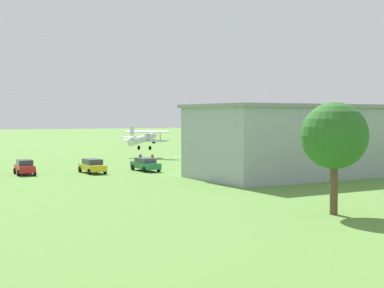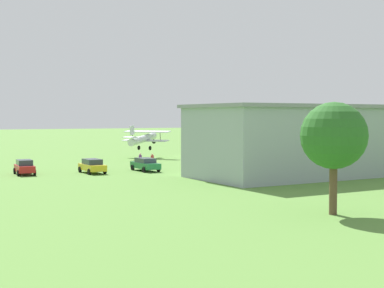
{
  "view_description": "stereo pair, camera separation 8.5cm",
  "coord_description": "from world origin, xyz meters",
  "views": [
    {
      "loc": [
        41.07,
        81.05,
        6.24
      ],
      "look_at": [
        5.57,
        10.43,
        2.44
      ],
      "focal_mm": 54.31,
      "sensor_mm": 36.0,
      "label": 1
    },
    {
      "loc": [
        41.0,
        81.08,
        6.24
      ],
      "look_at": [
        5.57,
        10.43,
        2.44
      ],
      "focal_mm": 54.31,
      "sensor_mm": 36.0,
      "label": 2
    }
  ],
  "objects": [
    {
      "name": "car_red",
      "position": [
        29.36,
        18.04,
        0.83
      ],
      "size": [
        2.0,
        4.02,
        1.6
      ],
      "color": "red",
      "rests_on": "ground_plane"
    },
    {
      "name": "tree_behind_hangar_left",
      "position": [
        16.61,
        52.41,
        4.98
      ],
      "size": [
        4.25,
        4.25,
        7.15
      ],
      "color": "brown",
      "rests_on": "ground_plane"
    },
    {
      "name": "person_at_fence_line",
      "position": [
        15.23,
        15.73,
        0.89
      ],
      "size": [
        0.49,
        0.49,
        1.78
      ],
      "color": "#B23333",
      "rests_on": "ground_plane"
    },
    {
      "name": "car_yellow",
      "position": [
        22.42,
        19.67,
        0.81
      ],
      "size": [
        2.17,
        4.52,
        1.56
      ],
      "color": "gold",
      "rests_on": "ground_plane"
    },
    {
      "name": "person_beside_truck",
      "position": [
        -15.93,
        16.38,
        0.82
      ],
      "size": [
        0.53,
        0.53,
        1.66
      ],
      "color": "beige",
      "rests_on": "ground_plane"
    },
    {
      "name": "car_orange",
      "position": [
        -13.23,
        18.56,
        0.81
      ],
      "size": [
        2.14,
        4.32,
        1.55
      ],
      "color": "orange",
      "rests_on": "ground_plane"
    },
    {
      "name": "biplane",
      "position": [
        9.04,
        1.4,
        2.96
      ],
      "size": [
        7.55,
        7.44,
        3.75
      ],
      "color": "silver"
    },
    {
      "name": "person_walking_on_apron",
      "position": [
        13.88,
        16.27,
        0.86
      ],
      "size": [
        0.49,
        0.49,
        1.73
      ],
      "color": "#72338C",
      "rests_on": "ground_plane"
    },
    {
      "name": "hangar",
      "position": [
        0.01,
        32.02,
        3.71
      ],
      "size": [
        31.3,
        13.51,
        7.4
      ],
      "color": "#99A3AD",
      "rests_on": "ground_plane"
    },
    {
      "name": "car_green",
      "position": [
        16.3,
        19.99,
        0.79
      ],
      "size": [
        2.19,
        4.68,
        1.49
      ],
      "color": "#1E6B38",
      "rests_on": "ground_plane"
    },
    {
      "name": "ground_plane",
      "position": [
        0.0,
        0.0,
        0.0
      ],
      "size": [
        400.0,
        400.0,
        0.0
      ],
      "primitive_type": "plane",
      "color": "#568438"
    }
  ]
}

